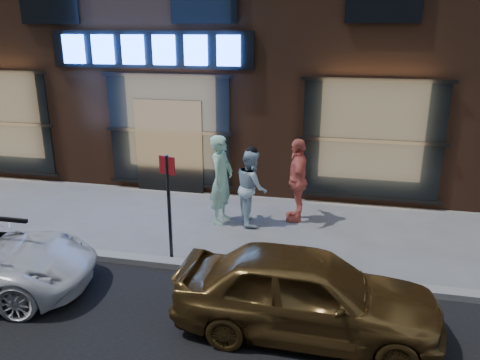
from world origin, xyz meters
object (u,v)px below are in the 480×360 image
(passerby, at_px, (297,180))
(gold_sedan, at_px, (306,293))
(man_bowtie, at_px, (222,180))
(man_cap, at_px, (251,187))
(sign_post, at_px, (169,199))

(passerby, distance_m, gold_sedan, 4.12)
(man_bowtie, distance_m, man_cap, 0.67)
(gold_sedan, bearing_deg, sign_post, 59.11)
(man_cap, bearing_deg, gold_sedan, -179.73)
(gold_sedan, height_order, sign_post, sign_post)
(sign_post, bearing_deg, passerby, 66.95)
(passerby, relative_size, gold_sedan, 0.51)
(passerby, distance_m, sign_post, 3.21)
(passerby, xyz_separation_m, sign_post, (-2.04, -2.46, 0.29))
(man_bowtie, height_order, sign_post, sign_post)
(man_cap, xyz_separation_m, sign_post, (-1.10, -2.05, 0.39))
(man_bowtie, relative_size, passerby, 1.05)
(man_bowtie, distance_m, sign_post, 2.05)
(man_bowtie, bearing_deg, passerby, -64.44)
(man_cap, distance_m, passerby, 1.04)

